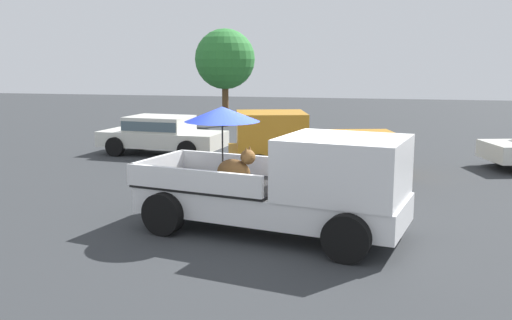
{
  "coord_description": "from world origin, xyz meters",
  "views": [
    {
      "loc": [
        2.09,
        -9.99,
        3.19
      ],
      "look_at": [
        -0.64,
        1.53,
        1.1
      ],
      "focal_mm": 39.11,
      "sensor_mm": 36.0,
      "label": 1
    }
  ],
  "objects": [
    {
      "name": "tree_by_lot",
      "position": [
        -5.81,
        16.7,
        3.3
      ],
      "size": [
        2.95,
        2.95,
        4.79
      ],
      "color": "brown",
      "rests_on": "ground"
    },
    {
      "name": "pickup_truck_red",
      "position": [
        -0.14,
        5.54,
        0.87
      ],
      "size": [
        5.11,
        3.19,
        1.8
      ],
      "rotation": [
        0.0,
        0.0,
        3.43
      ],
      "color": "black",
      "rests_on": "ground"
    },
    {
      "name": "pickup_truck_main",
      "position": [
        0.42,
        -0.09,
        0.99
      ],
      "size": [
        5.32,
        3.04,
        2.36
      ],
      "rotation": [
        0.0,
        0.0,
        -0.2
      ],
      "color": "black",
      "rests_on": "ground"
    },
    {
      "name": "parked_sedan_near",
      "position": [
        -5.56,
        7.97,
        0.74
      ],
      "size": [
        4.43,
        2.25,
        1.33
      ],
      "rotation": [
        0.0,
        0.0,
        -0.08
      ],
      "color": "black",
      "rests_on": "ground"
    },
    {
      "name": "ground_plane",
      "position": [
        0.0,
        0.0,
        0.0
      ],
      "size": [
        80.0,
        80.0,
        0.0
      ],
      "primitive_type": "plane",
      "color": "#2D3033"
    }
  ]
}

